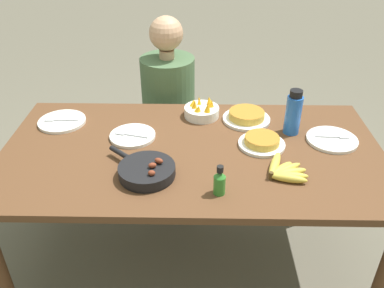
{
  "coord_description": "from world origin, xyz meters",
  "views": [
    {
      "loc": [
        0.03,
        -1.63,
        1.83
      ],
      "look_at": [
        0.0,
        0.0,
        0.8
      ],
      "focal_mm": 38.0,
      "sensor_mm": 36.0,
      "label": 1
    }
  ],
  "objects_px": {
    "water_bottle": "(293,113)",
    "hot_sauce_bottle": "(220,182)",
    "person_figure": "(169,124)",
    "banana_bunch": "(284,171)",
    "frittata_plate_center": "(246,117)",
    "empty_plate_far_left": "(133,136)",
    "empty_plate_near_front": "(332,140)",
    "fruit_bowl_mango": "(202,111)",
    "skillet": "(146,171)",
    "empty_plate_far_right": "(62,121)",
    "frittata_plate_side": "(262,142)"
  },
  "relations": [
    {
      "from": "empty_plate_far_left",
      "to": "empty_plate_far_right",
      "type": "relative_size",
      "value": 0.92
    },
    {
      "from": "banana_bunch",
      "to": "fruit_bowl_mango",
      "type": "distance_m",
      "value": 0.64
    },
    {
      "from": "empty_plate_far_left",
      "to": "fruit_bowl_mango",
      "type": "relative_size",
      "value": 1.21
    },
    {
      "from": "frittata_plate_center",
      "to": "empty_plate_far_left",
      "type": "height_order",
      "value": "frittata_plate_center"
    },
    {
      "from": "frittata_plate_center",
      "to": "hot_sauce_bottle",
      "type": "distance_m",
      "value": 0.64
    },
    {
      "from": "hot_sauce_bottle",
      "to": "person_figure",
      "type": "height_order",
      "value": "person_figure"
    },
    {
      "from": "empty_plate_near_front",
      "to": "empty_plate_far_left",
      "type": "relative_size",
      "value": 1.09
    },
    {
      "from": "frittata_plate_center",
      "to": "water_bottle",
      "type": "height_order",
      "value": "water_bottle"
    },
    {
      "from": "frittata_plate_side",
      "to": "empty_plate_near_front",
      "type": "xyz_separation_m",
      "value": [
        0.35,
        0.05,
        -0.01
      ]
    },
    {
      "from": "empty_plate_far_left",
      "to": "fruit_bowl_mango",
      "type": "xyz_separation_m",
      "value": [
        0.35,
        0.23,
        0.03
      ]
    },
    {
      "from": "empty_plate_far_right",
      "to": "empty_plate_near_front",
      "type": "bearing_deg",
      "value": -6.5
    },
    {
      "from": "frittata_plate_center",
      "to": "person_figure",
      "type": "bearing_deg",
      "value": 137.14
    },
    {
      "from": "hot_sauce_bottle",
      "to": "empty_plate_far_left",
      "type": "bearing_deg",
      "value": 133.98
    },
    {
      "from": "hot_sauce_bottle",
      "to": "banana_bunch",
      "type": "bearing_deg",
      "value": 24.46
    },
    {
      "from": "empty_plate_far_right",
      "to": "banana_bunch",
      "type": "bearing_deg",
      "value": -21.95
    },
    {
      "from": "hot_sauce_bottle",
      "to": "frittata_plate_center",
      "type": "bearing_deg",
      "value": 74.66
    },
    {
      "from": "frittata_plate_center",
      "to": "hot_sauce_bottle",
      "type": "xyz_separation_m",
      "value": [
        -0.17,
        -0.62,
        0.03
      ]
    },
    {
      "from": "skillet",
      "to": "hot_sauce_bottle",
      "type": "distance_m",
      "value": 0.33
    },
    {
      "from": "fruit_bowl_mango",
      "to": "empty_plate_near_front",
      "type": "bearing_deg",
      "value": -20.77
    },
    {
      "from": "skillet",
      "to": "empty_plate_near_front",
      "type": "distance_m",
      "value": 0.94
    },
    {
      "from": "fruit_bowl_mango",
      "to": "water_bottle",
      "type": "distance_m",
      "value": 0.49
    },
    {
      "from": "banana_bunch",
      "to": "hot_sauce_bottle",
      "type": "xyz_separation_m",
      "value": [
        -0.29,
        -0.13,
        0.04
      ]
    },
    {
      "from": "banana_bunch",
      "to": "fruit_bowl_mango",
      "type": "relative_size",
      "value": 1.23
    },
    {
      "from": "frittata_plate_side",
      "to": "water_bottle",
      "type": "height_order",
      "value": "water_bottle"
    },
    {
      "from": "skillet",
      "to": "fruit_bowl_mango",
      "type": "relative_size",
      "value": 1.67
    },
    {
      "from": "skillet",
      "to": "water_bottle",
      "type": "height_order",
      "value": "water_bottle"
    },
    {
      "from": "water_bottle",
      "to": "hot_sauce_bottle",
      "type": "xyz_separation_m",
      "value": [
        -0.39,
        -0.5,
        -0.05
      ]
    },
    {
      "from": "fruit_bowl_mango",
      "to": "water_bottle",
      "type": "bearing_deg",
      "value": -19.69
    },
    {
      "from": "empty_plate_far_right",
      "to": "person_figure",
      "type": "height_order",
      "value": "person_figure"
    },
    {
      "from": "frittata_plate_center",
      "to": "fruit_bowl_mango",
      "type": "distance_m",
      "value": 0.24
    },
    {
      "from": "hot_sauce_bottle",
      "to": "frittata_plate_side",
      "type": "bearing_deg",
      "value": 58.99
    },
    {
      "from": "empty_plate_near_front",
      "to": "fruit_bowl_mango",
      "type": "bearing_deg",
      "value": 159.23
    },
    {
      "from": "water_bottle",
      "to": "banana_bunch",
      "type": "bearing_deg",
      "value": -105.22
    },
    {
      "from": "frittata_plate_side",
      "to": "empty_plate_far_left",
      "type": "xyz_separation_m",
      "value": [
        -0.64,
        0.07,
        -0.01
      ]
    },
    {
      "from": "person_figure",
      "to": "hot_sauce_bottle",
      "type": "bearing_deg",
      "value": -74.79
    },
    {
      "from": "water_bottle",
      "to": "person_figure",
      "type": "xyz_separation_m",
      "value": [
        -0.67,
        0.54,
        -0.38
      ]
    },
    {
      "from": "banana_bunch",
      "to": "frittata_plate_center",
      "type": "distance_m",
      "value": 0.5
    },
    {
      "from": "empty_plate_far_left",
      "to": "hot_sauce_bottle",
      "type": "height_order",
      "value": "hot_sauce_bottle"
    },
    {
      "from": "empty_plate_far_right",
      "to": "hot_sauce_bottle",
      "type": "bearing_deg",
      "value": -35.11
    },
    {
      "from": "banana_bunch",
      "to": "skillet",
      "type": "height_order",
      "value": "skillet"
    },
    {
      "from": "banana_bunch",
      "to": "empty_plate_far_left",
      "type": "distance_m",
      "value": 0.77
    },
    {
      "from": "empty_plate_near_front",
      "to": "hot_sauce_bottle",
      "type": "relative_size",
      "value": 1.85
    },
    {
      "from": "empty_plate_near_front",
      "to": "water_bottle",
      "type": "relative_size",
      "value": 1.06
    },
    {
      "from": "empty_plate_near_front",
      "to": "empty_plate_far_right",
      "type": "xyz_separation_m",
      "value": [
        -1.39,
        0.16,
        0.0
      ]
    },
    {
      "from": "empty_plate_near_front",
      "to": "person_figure",
      "type": "bearing_deg",
      "value": 144.01
    },
    {
      "from": "fruit_bowl_mango",
      "to": "hot_sauce_bottle",
      "type": "distance_m",
      "value": 0.66
    },
    {
      "from": "banana_bunch",
      "to": "empty_plate_far_left",
      "type": "bearing_deg",
      "value": 156.66
    },
    {
      "from": "banana_bunch",
      "to": "water_bottle",
      "type": "relative_size",
      "value": 0.99
    },
    {
      "from": "person_figure",
      "to": "empty_plate_far_left",
      "type": "bearing_deg",
      "value": -102.73
    },
    {
      "from": "empty_plate_far_right",
      "to": "hot_sauce_bottle",
      "type": "xyz_separation_m",
      "value": [
        0.82,
        -0.57,
        0.05
      ]
    }
  ]
}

